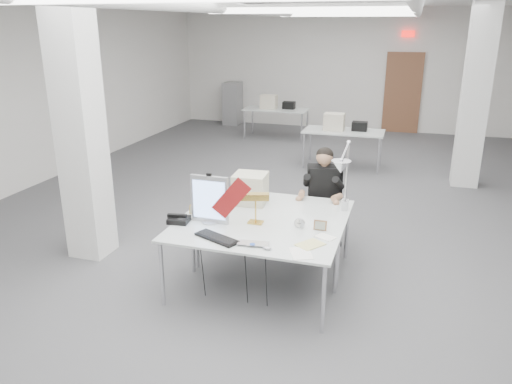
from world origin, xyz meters
TOP-DOWN VIEW (x-y plane):
  - room_shell at (0.04, 0.13)m, footprint 10.04×14.04m
  - desk_main at (0.00, -2.50)m, footprint 1.80×0.90m
  - desk_second at (0.00, -1.60)m, footprint 1.80×0.90m
  - bg_desk_a at (0.20, 3.00)m, footprint 1.60×0.80m
  - bg_desk_b at (-1.80, 5.20)m, footprint 1.60×0.80m
  - filing_cabinet at (-3.50, 6.65)m, footprint 0.45×0.55m
  - office_chair at (0.47, -0.89)m, footprint 0.61×0.61m
  - seated_person at (0.47, -0.94)m, footprint 0.58×0.66m
  - monitor at (-0.52, -2.31)m, footprint 0.43×0.05m
  - pennant at (-0.26, -2.35)m, footprint 0.43×0.09m
  - keyboard at (-0.29, -2.71)m, footprint 0.52×0.35m
  - laptop at (0.11, -2.79)m, footprint 0.33×0.23m
  - mouse at (0.26, -2.80)m, footprint 0.09×0.06m
  - bankers_lamp at (-0.04, -2.19)m, footprint 0.32×0.20m
  - desk_phone at (-0.85, -2.42)m, footprint 0.24×0.22m
  - picture_frame_left at (-0.79, -2.14)m, footprint 0.13×0.04m
  - picture_frame_right at (0.66, -2.17)m, footprint 0.14×0.03m
  - desk_clock at (0.44, -2.17)m, footprint 0.12×0.05m
  - paper_stack_a at (0.59, -2.79)m, footprint 0.28×0.32m
  - paper_stack_b at (0.64, -2.57)m, footprint 0.31×0.32m
  - paper_stack_c at (0.75, -2.35)m, footprint 0.23×0.21m
  - beige_monitor at (-0.30, -1.59)m, footprint 0.40×0.39m
  - architect_lamp at (0.83, -1.75)m, footprint 0.27×0.65m

SIDE VIEW (x-z plane):
  - office_chair at x=0.47m, z-range 0.00..1.01m
  - filing_cabinet at x=-3.50m, z-range 0.00..1.20m
  - desk_main at x=0.00m, z-range 0.73..0.75m
  - desk_second at x=0.00m, z-range 0.73..0.75m
  - bg_desk_a at x=0.20m, z-range 0.73..0.75m
  - bg_desk_b at x=-1.80m, z-range 0.73..0.75m
  - paper_stack_a at x=0.59m, z-range 0.76..0.76m
  - paper_stack_c at x=0.75m, z-range 0.76..0.76m
  - paper_stack_b at x=0.64m, z-range 0.76..0.76m
  - keyboard at x=-0.29m, z-range 0.76..0.78m
  - laptop at x=0.11m, z-range 0.76..0.78m
  - mouse at x=0.26m, z-range 0.76..0.79m
  - desk_phone at x=-0.85m, z-range 0.76..0.81m
  - desk_clock at x=0.44m, z-range 0.75..0.86m
  - picture_frame_left at x=-0.79m, z-range 0.75..0.86m
  - picture_frame_right at x=0.66m, z-range 0.75..0.86m
  - seated_person at x=0.47m, z-range 0.48..1.32m
  - bankers_lamp at x=-0.04m, z-range 0.75..1.09m
  - beige_monitor at x=-0.30m, z-range 0.75..1.12m
  - monitor at x=-0.52m, z-range 0.75..1.28m
  - pennant at x=-0.26m, z-range 0.84..1.30m
  - architect_lamp at x=0.83m, z-range 0.75..1.58m
  - room_shell at x=0.04m, z-range 0.07..3.31m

